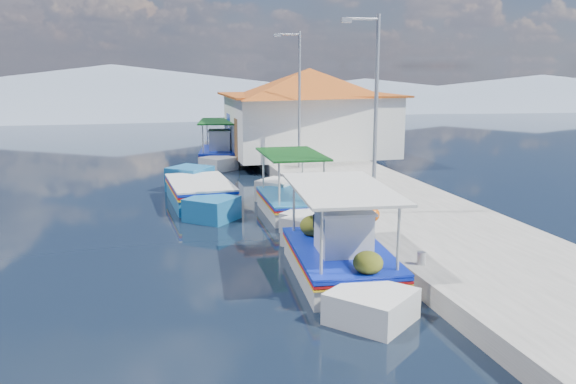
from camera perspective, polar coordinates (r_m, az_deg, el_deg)
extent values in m
plane|color=black|center=(16.19, -4.73, -6.24)|extent=(160.00, 160.00, 0.00)
cube|color=#AFABA4|center=(23.26, 7.32, -0.09)|extent=(5.00, 44.00, 0.50)
cylinder|color=#A5A8AD|center=(14.36, 12.46, -6.12)|extent=(0.20, 0.20, 0.30)
cylinder|color=#A5A8AD|center=(18.80, 5.75, -1.64)|extent=(0.20, 0.20, 0.30)
cylinder|color=#A5A8AD|center=(24.41, 1.05, 1.53)|extent=(0.20, 0.20, 0.30)
cylinder|color=#A5A8AD|center=(30.17, -1.88, 3.50)|extent=(0.20, 0.20, 0.30)
cube|color=silver|center=(14.76, 4.89, -7.19)|extent=(2.43, 4.28, 0.90)
cube|color=silver|center=(17.14, 1.25, -4.04)|extent=(2.12, 2.12, 1.00)
cube|color=silver|center=(12.54, 9.81, -10.84)|extent=(2.06, 2.06, 0.85)
cube|color=#0D23AE|center=(14.63, 4.92, -5.64)|extent=(2.50, 4.41, 0.06)
cube|color=#A90E11|center=(14.65, 4.92, -5.92)|extent=(2.50, 4.41, 0.05)
cube|color=yellow|center=(14.67, 4.91, -6.17)|extent=(2.50, 4.41, 0.04)
cube|color=#0D23AE|center=(14.61, 4.93, -5.39)|extent=(2.52, 4.37, 0.05)
cube|color=brown|center=(14.62, 4.92, -5.50)|extent=(2.26, 4.19, 0.05)
cube|color=silver|center=(14.22, 5.42, -3.81)|extent=(1.25, 1.33, 1.04)
cube|color=silver|center=(14.09, 5.46, -1.69)|extent=(1.36, 1.43, 0.06)
cylinder|color=beige|center=(15.69, -0.36, -1.38)|extent=(0.07, 0.07, 1.52)
cylinder|color=beige|center=(16.28, 5.23, -0.94)|extent=(0.07, 0.07, 1.52)
cylinder|color=beige|center=(12.56, 4.65, -4.78)|extent=(0.07, 0.07, 1.52)
cylinder|color=beige|center=(13.29, 11.29, -4.04)|extent=(0.07, 0.07, 1.52)
cube|color=silver|center=(14.24, 5.03, 0.34)|extent=(2.54, 4.29, 0.07)
ellipsoid|color=#424A13|center=(15.59, 1.70, -3.32)|extent=(0.72, 0.79, 0.54)
ellipsoid|color=#424A13|center=(16.26, 3.32, -2.86)|extent=(0.61, 0.67, 0.46)
ellipsoid|color=#424A13|center=(13.16, 8.70, -6.47)|extent=(0.65, 0.71, 0.48)
sphere|color=#FF6008|center=(15.31, 7.38, -1.99)|extent=(0.38, 0.38, 0.38)
cube|color=silver|center=(20.73, 0.35, -1.59)|extent=(1.91, 3.43, 0.87)
cube|color=silver|center=(22.85, -1.19, -0.05)|extent=(1.85, 1.85, 0.96)
cube|color=silver|center=(18.68, 2.18, -3.10)|extent=(1.80, 1.80, 0.82)
cube|color=#0D23AE|center=(20.64, 0.35, -0.51)|extent=(1.96, 3.54, 0.05)
cube|color=#A90E11|center=(20.66, 0.35, -0.71)|extent=(1.96, 3.54, 0.05)
cube|color=yellow|center=(20.67, 0.35, -0.88)|extent=(1.96, 3.54, 0.04)
cube|color=#196298|center=(20.63, 0.35, -0.34)|extent=(1.98, 3.50, 0.05)
cube|color=brown|center=(20.63, 0.35, -0.41)|extent=(1.76, 3.36, 0.05)
cylinder|color=beige|center=(21.67, -2.52, 2.13)|extent=(0.06, 0.06, 1.46)
cylinder|color=beige|center=(22.04, 1.18, 2.30)|extent=(0.06, 0.06, 1.46)
cylinder|color=beige|center=(18.95, -0.60, 0.74)|extent=(0.06, 0.06, 1.46)
cylinder|color=beige|center=(19.37, 3.57, 0.96)|extent=(0.06, 0.06, 1.46)
cube|color=#0C3F13|center=(20.37, 0.36, 3.60)|extent=(2.00, 3.44, 0.06)
cube|color=#196298|center=(22.54, -8.29, -0.50)|extent=(2.25, 3.97, 1.08)
cube|color=#196298|center=(25.04, -8.56, 1.04)|extent=(2.07, 2.07, 1.19)
cube|color=#196298|center=(20.10, -7.97, -1.99)|extent=(2.01, 2.01, 1.02)
cube|color=#0D23AE|center=(22.44, -8.32, 0.74)|extent=(2.32, 4.09, 0.07)
cube|color=#A90E11|center=(22.46, -8.32, 0.52)|extent=(2.32, 4.09, 0.06)
cube|color=yellow|center=(22.47, -8.31, 0.32)|extent=(2.32, 4.09, 0.05)
cube|color=silver|center=(22.42, -8.33, 0.94)|extent=(2.34, 4.05, 0.06)
cube|color=brown|center=(22.43, -8.33, 0.86)|extent=(2.08, 3.88, 0.06)
cube|color=silver|center=(32.27, -6.36, 3.18)|extent=(2.62, 4.09, 0.89)
cube|color=silver|center=(34.65, -7.65, 3.92)|extent=(1.98, 1.98, 0.99)
cube|color=silver|center=(29.97, -4.92, 2.55)|extent=(1.93, 1.93, 0.85)
cube|color=#0D23AE|center=(32.21, -6.38, 3.91)|extent=(2.70, 4.21, 0.06)
cube|color=#A90E11|center=(32.22, -6.37, 3.77)|extent=(2.70, 4.21, 0.05)
cube|color=yellow|center=(32.23, -6.37, 3.66)|extent=(2.70, 4.21, 0.04)
cube|color=#0D23AE|center=(32.21, -6.38, 4.02)|extent=(2.71, 4.18, 0.05)
cube|color=brown|center=(32.21, -6.38, 3.97)|extent=(2.45, 3.99, 0.05)
cube|color=silver|center=(31.88, -6.24, 4.83)|extent=(1.29, 1.40, 1.04)
cube|color=silver|center=(31.82, -6.26, 5.79)|extent=(1.40, 1.51, 0.06)
cylinder|color=beige|center=(33.41, -8.55, 5.50)|extent=(0.07, 0.07, 1.51)
cylinder|color=beige|center=(33.87, -5.96, 5.65)|extent=(0.07, 0.07, 1.51)
cylinder|color=beige|center=(30.37, -6.91, 4.92)|extent=(0.07, 0.07, 1.51)
cylinder|color=beige|center=(30.87, -4.10, 5.09)|extent=(0.07, 0.07, 1.51)
cube|color=#0C3F13|center=(32.04, -6.44, 6.64)|extent=(2.72, 4.11, 0.07)
cube|color=white|center=(31.55, 2.01, 6.33)|extent=(8.00, 6.00, 3.00)
cube|color=#A24616|center=(31.44, 2.03, 9.14)|extent=(8.64, 6.48, 0.10)
pyramid|color=#A24616|center=(31.42, 2.04, 10.32)|extent=(10.49, 10.49, 1.40)
cube|color=brown|center=(29.78, -4.88, 5.00)|extent=(0.06, 1.00, 2.00)
cube|color=#0D23AE|center=(32.17, -5.61, 6.56)|extent=(0.06, 1.20, 0.90)
cylinder|color=#A5A8AD|center=(18.63, 8.27, 7.06)|extent=(0.12, 0.12, 6.00)
cylinder|color=#A5A8AD|center=(18.44, 7.04, 15.91)|extent=(1.00, 0.08, 0.08)
cube|color=#A5A8AD|center=(18.27, 5.51, 15.82)|extent=(0.30, 0.14, 0.14)
cylinder|color=#A5A8AD|center=(27.17, 1.08, 8.63)|extent=(0.12, 0.12, 6.00)
cylinder|color=#A5A8AD|center=(27.04, 0.04, 14.65)|extent=(1.00, 0.08, 0.08)
cube|color=#A5A8AD|center=(26.92, -1.03, 14.56)|extent=(0.30, 0.14, 0.14)
cone|color=slate|center=(71.31, -16.16, 9.28)|extent=(96.00, 96.00, 5.50)
cone|color=slate|center=(76.37, 7.27, 9.14)|extent=(76.80, 76.80, 3.80)
cone|color=slate|center=(88.46, 22.75, 8.81)|extent=(89.60, 89.60, 4.20)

